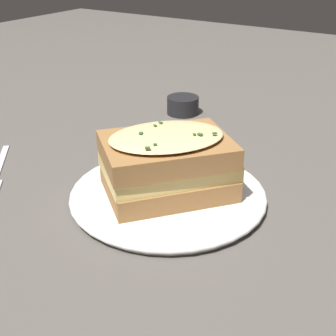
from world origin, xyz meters
The scene contains 4 objects.
ground_plane centered at (0.00, 0.00, 0.00)m, with size 2.40×2.40×0.00m, color #514C47.
dinner_plate centered at (-0.02, 0.02, 0.01)m, with size 0.24×0.24×0.01m.
sandwich centered at (-0.01, 0.02, 0.05)m, with size 0.19×0.18×0.08m.
condiment_pot centered at (-0.29, -0.12, 0.02)m, with size 0.06×0.06×0.03m, color black.
Camera 1 is at (0.41, 0.30, 0.30)m, focal length 50.00 mm.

